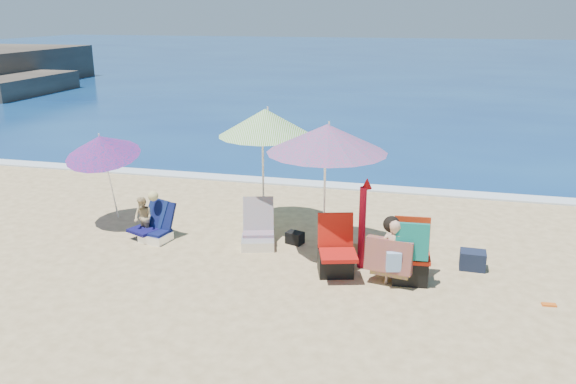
% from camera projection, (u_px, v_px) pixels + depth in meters
% --- Properties ---
extents(ground, '(120.00, 120.00, 0.00)m').
position_uv_depth(ground, '(291.00, 281.00, 8.75)').
color(ground, '#D8BC84').
rests_on(ground, ground).
extents(sea, '(120.00, 80.00, 0.12)m').
position_uv_depth(sea, '(411.00, 59.00, 50.46)').
color(sea, navy).
rests_on(sea, ground).
extents(foam, '(120.00, 0.50, 0.04)m').
position_uv_depth(foam, '(342.00, 186.00, 13.47)').
color(foam, white).
rests_on(foam, ground).
extents(umbrella_turquoise, '(2.30, 2.30, 2.25)m').
position_uv_depth(umbrella_turquoise, '(327.00, 139.00, 9.22)').
color(umbrella_turquoise, white).
rests_on(umbrella_turquoise, ground).
extents(umbrella_striped, '(1.96, 1.96, 2.29)m').
position_uv_depth(umbrella_striped, '(265.00, 123.00, 10.43)').
color(umbrella_striped, silver).
rests_on(umbrella_striped, ground).
extents(umbrella_blue, '(1.51, 1.56, 1.89)m').
position_uv_depth(umbrella_blue, '(101.00, 146.00, 10.65)').
color(umbrella_blue, white).
rests_on(umbrella_blue, ground).
extents(furled_umbrella, '(0.21, 0.20, 1.48)m').
position_uv_depth(furled_umbrella, '(363.00, 219.00, 9.02)').
color(furled_umbrella, '#B10C20').
rests_on(furled_umbrella, ground).
extents(chair_navy, '(0.57, 0.68, 0.65)m').
position_uv_depth(chair_navy, '(157.00, 231.00, 10.31)').
color(chair_navy, '#0C1245').
rests_on(chair_navy, ground).
extents(chair_rainbow, '(0.74, 0.91, 0.77)m').
position_uv_depth(chair_rainbow, '(258.00, 233.00, 10.09)').
color(chair_rainbow, '#E04F4F').
rests_on(chair_rainbow, ground).
extents(camp_chair_left, '(0.72, 0.83, 0.96)m').
position_uv_depth(camp_chair_left, '(336.00, 257.00, 8.93)').
color(camp_chair_left, '#B2120C').
rests_on(camp_chair_left, ground).
extents(camp_chair_right, '(0.65, 0.72, 1.00)m').
position_uv_depth(camp_chair_right, '(410.00, 260.00, 8.65)').
color(camp_chair_right, red).
rests_on(camp_chair_right, ground).
extents(person_center, '(0.74, 0.62, 1.03)m').
position_uv_depth(person_center, '(392.00, 253.00, 8.54)').
color(person_center, tan).
rests_on(person_center, ground).
extents(person_left, '(0.71, 0.77, 0.86)m').
position_uv_depth(person_left, '(145.00, 217.00, 10.34)').
color(person_left, tan).
rests_on(person_left, ground).
extents(bag_black_a, '(0.34, 0.29, 0.21)m').
position_uv_depth(bag_black_a, '(295.00, 238.00, 10.16)').
color(bag_black_a, black).
rests_on(bag_black_a, ground).
extents(bag_tan, '(0.30, 0.23, 0.25)m').
position_uv_depth(bag_tan, '(359.00, 248.00, 9.66)').
color(bag_tan, tan).
rests_on(bag_tan, ground).
extents(bag_navy_b, '(0.40, 0.31, 0.30)m').
position_uv_depth(bag_navy_b, '(473.00, 260.00, 9.15)').
color(bag_navy_b, '#161E32').
rests_on(bag_navy_b, ground).
extents(orange_item, '(0.20, 0.11, 0.03)m').
position_uv_depth(orange_item, '(549.00, 305.00, 8.03)').
color(orange_item, orange).
rests_on(orange_item, ground).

